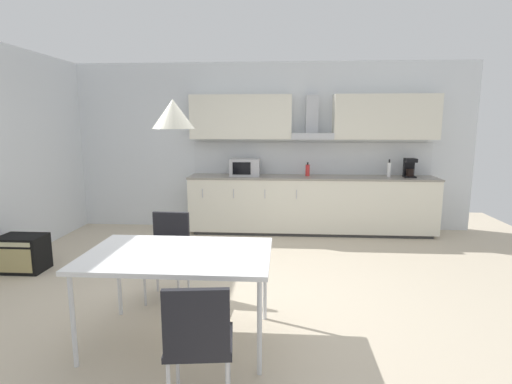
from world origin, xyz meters
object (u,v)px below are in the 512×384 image
(dining_table, at_px, (178,258))
(guitar_amp, at_px, (23,253))
(microwave, at_px, (245,167))
(bottle_red, at_px, (308,170))
(pendant_lamp, at_px, (173,114))
(bottle_white, at_px, (389,170))
(chair_near_right, at_px, (198,336))
(chair_far_left, at_px, (169,247))
(coffee_maker, at_px, (409,168))

(dining_table, height_order, guitar_amp, dining_table)
(microwave, relative_size, dining_table, 0.32)
(microwave, bearing_deg, bottle_red, 3.14)
(bottle_red, height_order, pendant_lamp, pendant_lamp)
(dining_table, bearing_deg, bottle_white, 53.78)
(chair_near_right, xyz_separation_m, pendant_lamp, (-0.34, 0.85, 1.31))
(chair_far_left, bearing_deg, dining_table, -68.89)
(chair_far_left, bearing_deg, coffee_maker, 39.42)
(chair_near_right, relative_size, pendant_lamp, 2.72)
(microwave, bearing_deg, chair_near_right, -88.27)
(microwave, relative_size, guitar_amp, 0.92)
(bottle_red, bearing_deg, chair_far_left, -120.64)
(dining_table, xyz_separation_m, guitar_amp, (-2.31, 1.43, -0.49))
(chair_near_right, bearing_deg, dining_table, 111.90)
(bottle_red, bearing_deg, microwave, -176.86)
(microwave, xyz_separation_m, dining_table, (-0.21, -3.43, -0.36))
(bottle_red, bearing_deg, chair_near_right, -101.57)
(bottle_red, distance_m, guitar_amp, 4.17)
(guitar_amp, bearing_deg, chair_far_left, -16.25)
(pendant_lamp, bearing_deg, chair_near_right, -68.10)
(bottle_white, distance_m, chair_far_left, 3.87)
(dining_table, bearing_deg, guitar_amp, 148.26)
(chair_near_right, height_order, guitar_amp, chair_near_right)
(microwave, bearing_deg, guitar_amp, -141.63)
(coffee_maker, distance_m, pendant_lamp, 4.53)
(coffee_maker, distance_m, guitar_amp, 5.60)
(dining_table, relative_size, chair_far_left, 1.70)
(bottle_red, relative_size, dining_table, 0.15)
(pendant_lamp, bearing_deg, coffee_maker, 50.60)
(microwave, xyz_separation_m, guitar_amp, (-2.52, -2.00, -0.85))
(microwave, xyz_separation_m, bottle_red, (1.02, 0.06, -0.04))
(coffee_maker, height_order, chair_far_left, coffee_maker)
(microwave, height_order, chair_near_right, microwave)
(bottle_red, xyz_separation_m, pendant_lamp, (-1.23, -3.48, 0.82))
(coffee_maker, height_order, chair_near_right, coffee_maker)
(microwave, relative_size, bottle_white, 1.69)
(microwave, xyz_separation_m, chair_far_left, (-0.54, -2.58, -0.54))
(bottle_white, height_order, pendant_lamp, pendant_lamp)
(guitar_amp, bearing_deg, dining_table, -31.74)
(coffee_maker, height_order, pendant_lamp, pendant_lamp)
(bottle_white, relative_size, chair_near_right, 0.33)
(coffee_maker, relative_size, bottle_red, 1.35)
(microwave, distance_m, chair_near_right, 4.31)
(guitar_amp, bearing_deg, pendant_lamp, -31.74)
(dining_table, relative_size, pendant_lamp, 4.62)
(chair_near_right, bearing_deg, chair_far_left, 111.51)
(bottle_white, bearing_deg, dining_table, -126.22)
(microwave, height_order, pendant_lamp, pendant_lamp)
(bottle_red, xyz_separation_m, chair_far_left, (-1.56, -2.63, -0.49))
(guitar_amp, bearing_deg, microwave, 38.37)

